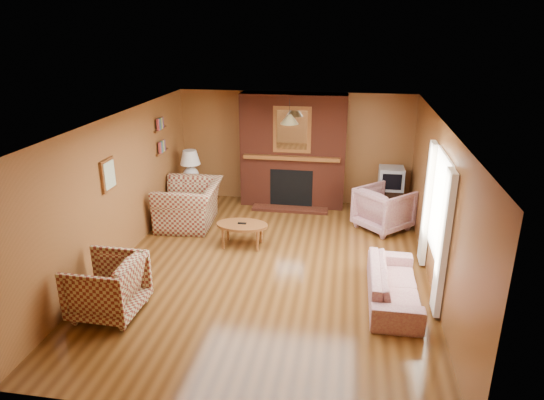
% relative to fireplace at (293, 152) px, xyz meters
% --- Properties ---
extents(floor, '(6.50, 6.50, 0.00)m').
position_rel_fireplace_xyz_m(floor, '(0.00, -2.98, -1.18)').
color(floor, '#48290F').
rests_on(floor, ground).
extents(ceiling, '(6.50, 6.50, 0.00)m').
position_rel_fireplace_xyz_m(ceiling, '(0.00, -2.98, 1.22)').
color(ceiling, silver).
rests_on(ceiling, wall_back).
extents(wall_back, '(6.50, 0.00, 6.50)m').
position_rel_fireplace_xyz_m(wall_back, '(0.00, 0.27, 0.02)').
color(wall_back, brown).
rests_on(wall_back, floor).
extents(wall_front, '(6.50, 0.00, 6.50)m').
position_rel_fireplace_xyz_m(wall_front, '(0.00, -6.23, 0.02)').
color(wall_front, brown).
rests_on(wall_front, floor).
extents(wall_left, '(0.00, 6.50, 6.50)m').
position_rel_fireplace_xyz_m(wall_left, '(-2.50, -2.98, 0.02)').
color(wall_left, brown).
rests_on(wall_left, floor).
extents(wall_right, '(0.00, 6.50, 6.50)m').
position_rel_fireplace_xyz_m(wall_right, '(2.50, -2.98, 0.02)').
color(wall_right, brown).
rests_on(wall_right, floor).
extents(fireplace, '(2.20, 0.82, 2.40)m').
position_rel_fireplace_xyz_m(fireplace, '(0.00, 0.00, 0.00)').
color(fireplace, '#552012').
rests_on(fireplace, floor).
extents(window_right, '(0.10, 1.85, 2.00)m').
position_rel_fireplace_xyz_m(window_right, '(2.45, -3.18, -0.06)').
color(window_right, beige).
rests_on(window_right, wall_right).
extents(bookshelf, '(0.09, 0.55, 0.71)m').
position_rel_fireplace_xyz_m(bookshelf, '(-2.44, -1.08, 0.48)').
color(bookshelf, brown).
rests_on(bookshelf, wall_left).
extents(botanical_print, '(0.05, 0.40, 0.50)m').
position_rel_fireplace_xyz_m(botanical_print, '(-2.47, -3.28, 0.37)').
color(botanical_print, brown).
rests_on(botanical_print, wall_left).
extents(pendant_light, '(0.36, 0.36, 0.48)m').
position_rel_fireplace_xyz_m(pendant_light, '(0.00, -0.68, 0.82)').
color(pendant_light, black).
rests_on(pendant_light, ceiling).
extents(plaid_loveseat, '(1.23, 1.38, 0.85)m').
position_rel_fireplace_xyz_m(plaid_loveseat, '(-1.85, -1.45, -0.76)').
color(plaid_loveseat, maroon).
rests_on(plaid_loveseat, floor).
extents(plaid_armchair, '(0.92, 0.90, 0.82)m').
position_rel_fireplace_xyz_m(plaid_armchair, '(-1.95, -4.62, -0.77)').
color(plaid_armchair, maroon).
rests_on(plaid_armchair, floor).
extents(floral_sofa, '(0.68, 1.75, 0.51)m').
position_rel_fireplace_xyz_m(floral_sofa, '(1.90, -3.66, -0.93)').
color(floral_sofa, '#BFA994').
rests_on(floral_sofa, floor).
extents(floral_armchair, '(1.26, 1.26, 0.82)m').
position_rel_fireplace_xyz_m(floral_armchair, '(1.89, -1.05, -0.77)').
color(floral_armchair, '#BFA994').
rests_on(floral_armchair, floor).
extents(coffee_table, '(0.91, 0.57, 0.44)m').
position_rel_fireplace_xyz_m(coffee_table, '(-0.62, -2.24, -0.81)').
color(coffee_table, brown).
rests_on(coffee_table, floor).
extents(side_table, '(0.44, 0.44, 0.56)m').
position_rel_fireplace_xyz_m(side_table, '(-2.10, -0.53, -0.90)').
color(side_table, brown).
rests_on(side_table, floor).
extents(table_lamp, '(0.42, 0.42, 0.70)m').
position_rel_fireplace_xyz_m(table_lamp, '(-2.10, -0.53, -0.23)').
color(table_lamp, silver).
rests_on(table_lamp, side_table).
extents(tv_stand, '(0.50, 0.46, 0.53)m').
position_rel_fireplace_xyz_m(tv_stand, '(2.05, -0.18, -0.92)').
color(tv_stand, black).
rests_on(tv_stand, floor).
extents(crt_tv, '(0.50, 0.50, 0.45)m').
position_rel_fireplace_xyz_m(crt_tv, '(2.05, -0.19, -0.43)').
color(crt_tv, '#9A9CA1').
rests_on(crt_tv, tv_stand).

